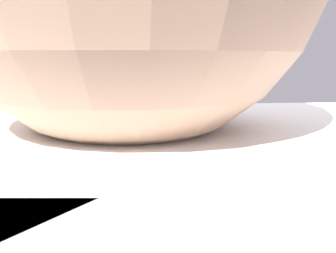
{
  "coord_description": "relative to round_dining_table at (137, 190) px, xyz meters",
  "views": [
    {
      "loc": [
        0.2,
        -1.15,
        1.05
      ],
      "look_at": [
        0.09,
        0.04,
        0.84
      ],
      "focal_mm": 41.21,
      "sensor_mm": 36.0,
      "label": 1
    }
  ],
  "objects": [
    {
      "name": "tea_cup_near",
      "position": [
        0.22,
        -0.48,
        0.13
      ],
      "size": [
        0.07,
        0.07,
        0.05
      ],
      "primitive_type": "cylinder",
      "color": "#C54448",
      "rests_on": "round_dining_table"
    },
    {
      "name": "dish_noodles",
      "position": [
        -0.4,
        0.21,
        0.12
      ],
      "size": [
        0.22,
        0.22,
        0.04
      ],
      "color": "silver",
      "rests_on": "round_dining_table"
    },
    {
      "name": "stool_for_diner_left",
      "position": [
        -0.17,
        0.97,
        -0.42
      ],
      "size": [
        0.33,
        0.33,
        0.44
      ],
      "primitive_type": "cylinder",
      "color": "brown",
      "rests_on": "ground"
    },
    {
      "name": "soup_bowl",
      "position": [
        -0.02,
        0.43,
        0.13
      ],
      "size": [
        0.28,
        0.26,
        0.06
      ],
      "color": "silver",
      "rests_on": "round_dining_table"
    },
    {
      "name": "rice_bowl",
      "position": [
        0.39,
        -0.26,
        0.15
      ],
      "size": [
        0.31,
        0.31,
        0.08
      ],
      "color": "#B2B5BA",
      "rests_on": "round_dining_table"
    },
    {
      "name": "green_bottle",
      "position": [
        0.36,
        0.28,
        0.2
      ],
      "size": [
        0.07,
        0.07,
        0.23
      ],
      "color": "#337D49",
      "rests_on": "round_dining_table"
    },
    {
      "name": "tea_cup_side",
      "position": [
        0.34,
        0.41,
        0.13
      ],
      "size": [
        0.07,
        0.07,
        0.06
      ],
      "primitive_type": "cylinder",
      "color": "silver",
      "rests_on": "round_dining_table"
    },
    {
      "name": "diner_left",
      "position": [
        -0.17,
        0.97,
        0.12
      ],
      "size": [
        0.37,
        0.39,
        0.76
      ],
      "color": "#2D333D",
      "rests_on": "stool_for_diner_left"
    },
    {
      "name": "dish_greens",
      "position": [
        0.45,
        0.09,
        0.13
      ],
      "size": [
        0.2,
        0.2,
        0.05
      ],
      "color": "silver",
      "rests_on": "round_dining_table"
    },
    {
      "name": "tea_cup_far",
      "position": [
        0.56,
        0.28,
        0.14
      ],
      "size": [
        0.08,
        0.08,
        0.06
      ],
      "primitive_type": "cylinder",
      "color": "beige",
      "rests_on": "round_dining_table"
    },
    {
      "name": "round_dining_table",
      "position": [
        0.0,
        0.0,
        0.0
      ],
      "size": [
        1.37,
        1.37,
        0.74
      ],
      "color": "#99999E",
      "rests_on": "ground"
    },
    {
      "name": "dish_tofu_braise",
      "position": [
        -0.1,
        -0.45,
        0.12
      ],
      "size": [
        0.23,
        0.23,
        0.04
      ],
      "color": "silver",
      "rests_on": "round_dining_table"
    }
  ]
}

